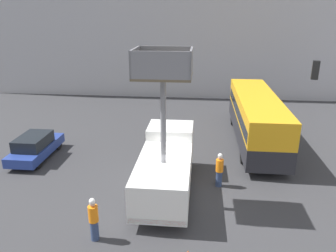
{
  "coord_description": "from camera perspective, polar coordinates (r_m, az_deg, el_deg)",
  "views": [
    {
      "loc": [
        1.01,
        -13.9,
        8.44
      ],
      "look_at": [
        -0.52,
        1.24,
        3.1
      ],
      "focal_mm": 35.0,
      "sensor_mm": 36.0,
      "label": 1
    }
  ],
  "objects": [
    {
      "name": "road_worker_directing",
      "position": [
        16.8,
        8.94,
        -7.57
      ],
      "size": [
        0.38,
        0.38,
        1.81
      ],
      "rotation": [
        0.0,
        0.0,
        6.0
      ],
      "color": "navy",
      "rests_on": "ground_plane"
    },
    {
      "name": "parked_car_curbside",
      "position": [
        21.27,
        -22.11,
        -3.35
      ],
      "size": [
        1.75,
        4.33,
        1.5
      ],
      "color": "navy",
      "rests_on": "ground_plane"
    },
    {
      "name": "utility_truck",
      "position": [
        15.95,
        -0.3,
        -6.24
      ],
      "size": [
        2.4,
        6.8,
        7.06
      ],
      "color": "silver",
      "rests_on": "ground_plane"
    },
    {
      "name": "building_backdrop_far",
      "position": [
        37.95,
        4.48,
        19.16
      ],
      "size": [
        44.0,
        10.0,
        16.73
      ],
      "color": "#9E9EA3",
      "rests_on": "ground_plane"
    },
    {
      "name": "city_bus",
      "position": [
        22.64,
        15.05,
        1.8
      ],
      "size": [
        2.54,
        11.24,
        3.21
      ],
      "rotation": [
        0.0,
        0.0,
        1.88
      ],
      "color": "#232328",
      "rests_on": "ground_plane"
    },
    {
      "name": "ground_plane",
      "position": [
        16.29,
        1.41,
        -11.88
      ],
      "size": [
        120.0,
        120.0,
        0.0
      ],
      "primitive_type": "plane",
      "color": "#333335"
    },
    {
      "name": "road_worker_near_truck",
      "position": [
        13.33,
        -12.82,
        -15.56
      ],
      "size": [
        0.38,
        0.38,
        1.84
      ],
      "rotation": [
        0.0,
        0.0,
        5.69
      ],
      "color": "navy",
      "rests_on": "ground_plane"
    }
  ]
}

